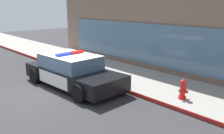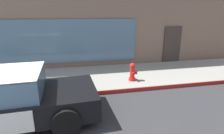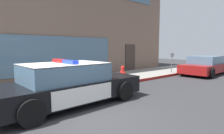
# 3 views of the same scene
# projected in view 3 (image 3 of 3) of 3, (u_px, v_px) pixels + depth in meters

# --- Properties ---
(ground) EXTENTS (48.00, 48.00, 0.00)m
(ground) POSITION_uv_depth(u_px,v_px,m) (76.00, 112.00, 5.38)
(ground) COLOR #303033
(sidewalk) EXTENTS (48.00, 3.20, 0.15)m
(sidewalk) POSITION_uv_depth(u_px,v_px,m) (36.00, 89.00, 8.07)
(sidewalk) COLOR gray
(sidewalk) RESTS_ON ground
(curb_red_paint) EXTENTS (28.80, 0.04, 0.14)m
(curb_red_paint) POSITION_uv_depth(u_px,v_px,m) (50.00, 96.00, 6.84)
(curb_red_paint) COLOR maroon
(curb_red_paint) RESTS_ON ground
(storefront_building) EXTENTS (18.28, 10.65, 8.16)m
(storefront_building) POSITION_uv_depth(u_px,v_px,m) (32.00, 19.00, 14.23)
(storefront_building) COLOR #7A6051
(storefront_building) RESTS_ON ground
(police_cruiser) EXTENTS (4.99, 2.32, 1.49)m
(police_cruiser) POSITION_uv_depth(u_px,v_px,m) (69.00, 84.00, 6.04)
(police_cruiser) COLOR black
(police_cruiser) RESTS_ON ground
(fire_hydrant) EXTENTS (0.34, 0.39, 0.73)m
(fire_hydrant) POSITION_uv_depth(u_px,v_px,m) (123.00, 72.00, 10.21)
(fire_hydrant) COLOR red
(fire_hydrant) RESTS_ON sidewalk
(car_down_street) EXTENTS (4.70, 2.24, 1.29)m
(car_down_street) POSITION_uv_depth(u_px,v_px,m) (206.00, 65.00, 12.77)
(car_down_street) COLOR maroon
(car_down_street) RESTS_ON ground
(parking_meter) EXTENTS (0.12, 0.18, 1.34)m
(parking_meter) POSITION_uv_depth(u_px,v_px,m) (172.00, 59.00, 12.70)
(parking_meter) COLOR slate
(parking_meter) RESTS_ON sidewalk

